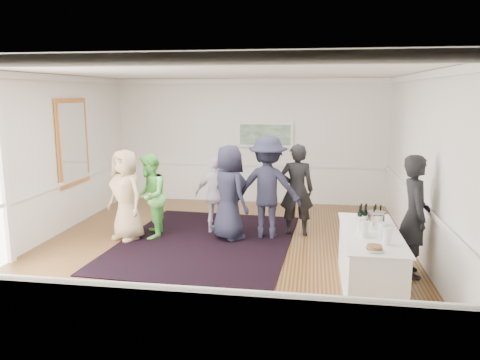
% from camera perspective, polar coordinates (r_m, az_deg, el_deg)
% --- Properties ---
extents(floor, '(8.00, 8.00, 0.00)m').
position_cam_1_polar(floor, '(8.63, -2.39, -8.63)').
color(floor, brown).
rests_on(floor, ground).
extents(ceiling, '(7.00, 8.00, 0.02)m').
position_cam_1_polar(ceiling, '(8.15, -2.57, 13.12)').
color(ceiling, white).
rests_on(ceiling, wall_back).
extents(wall_left, '(0.02, 8.00, 3.20)m').
position_cam_1_polar(wall_left, '(9.56, -23.54, 2.26)').
color(wall_left, white).
rests_on(wall_left, floor).
extents(wall_right, '(0.02, 8.00, 3.20)m').
position_cam_1_polar(wall_right, '(8.31, 21.94, 1.24)').
color(wall_right, white).
rests_on(wall_right, floor).
extents(wall_back, '(7.00, 0.02, 3.20)m').
position_cam_1_polar(wall_back, '(12.16, 1.21, 4.75)').
color(wall_back, white).
rests_on(wall_back, floor).
extents(wall_front, '(7.00, 0.02, 3.20)m').
position_cam_1_polar(wall_front, '(4.47, -12.55, -5.78)').
color(wall_front, white).
rests_on(wall_front, floor).
extents(wainscoting, '(7.00, 8.00, 1.00)m').
position_cam_1_polar(wainscoting, '(8.48, -2.42, -5.43)').
color(wainscoting, white).
rests_on(wainscoting, floor).
extents(mirror, '(0.05, 1.25, 1.85)m').
position_cam_1_polar(mirror, '(10.62, -19.69, 4.37)').
color(mirror, '#DB8640').
rests_on(mirror, wall_left).
extents(landscape_painting, '(1.44, 0.06, 0.66)m').
position_cam_1_polar(landscape_painting, '(12.04, 3.07, 5.54)').
color(landscape_painting, white).
rests_on(landscape_painting, wall_back).
extents(area_rug, '(3.44, 4.38, 0.02)m').
position_cam_1_polar(area_rug, '(9.13, -4.20, -7.50)').
color(area_rug, black).
rests_on(area_rug, floor).
extents(serving_table, '(0.81, 2.14, 0.86)m').
position_cam_1_polar(serving_table, '(7.17, 15.50, -9.41)').
color(serving_table, white).
rests_on(serving_table, floor).
extents(bartender, '(0.47, 0.71, 1.92)m').
position_cam_1_polar(bartender, '(7.76, 20.49, -4.12)').
color(bartender, black).
rests_on(bartender, floor).
extents(guest_tan, '(1.03, 0.93, 1.78)m').
position_cam_1_polar(guest_tan, '(9.33, -13.74, -1.79)').
color(guest_tan, tan).
rests_on(guest_tan, floor).
extents(guest_green, '(0.81, 0.94, 1.67)m').
position_cam_1_polar(guest_green, '(9.37, -10.95, -1.94)').
color(guest_green, '#64D354').
rests_on(guest_green, floor).
extents(guest_lilac, '(0.96, 0.49, 1.57)m').
position_cam_1_polar(guest_lilac, '(9.52, -2.84, -1.87)').
color(guest_lilac, '#BEB1C6').
rests_on(guest_lilac, floor).
extents(guest_dark_a, '(1.34, 0.81, 2.03)m').
position_cam_1_polar(guest_dark_a, '(9.17, 3.39, -0.91)').
color(guest_dark_a, '#1D1D30').
rests_on(guest_dark_a, floor).
extents(guest_dark_b, '(0.70, 0.48, 1.85)m').
position_cam_1_polar(guest_dark_b, '(9.41, 6.92, -1.21)').
color(guest_dark_b, black).
rests_on(guest_dark_b, floor).
extents(guest_navy, '(1.05, 1.07, 1.86)m').
position_cam_1_polar(guest_navy, '(9.08, -1.31, -1.55)').
color(guest_navy, '#1D1D30').
rests_on(guest_navy, floor).
extents(wine_bottles, '(0.39, 0.21, 0.31)m').
position_cam_1_polar(wine_bottles, '(7.44, 15.42, -3.96)').
color(wine_bottles, black).
rests_on(wine_bottles, serving_table).
extents(juice_pitchers, '(0.41, 0.58, 0.24)m').
position_cam_1_polar(juice_pitchers, '(6.73, 15.94, -5.85)').
color(juice_pitchers, '#70A73B').
rests_on(juice_pitchers, serving_table).
extents(ice_bucket, '(0.26, 0.26, 0.25)m').
position_cam_1_polar(ice_bucket, '(7.23, 16.25, -4.75)').
color(ice_bucket, silver).
rests_on(ice_bucket, serving_table).
extents(nut_bowl, '(0.23, 0.23, 0.08)m').
position_cam_1_polar(nut_bowl, '(6.21, 16.06, -8.03)').
color(nut_bowl, white).
rests_on(nut_bowl, serving_table).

